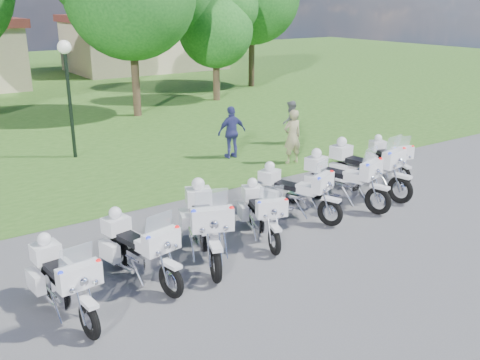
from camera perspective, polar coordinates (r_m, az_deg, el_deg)
ground at (r=12.17m, az=1.69°, el=-6.06°), size 100.00×100.00×0.00m
grass_lawn at (r=36.90m, az=-23.84°, el=9.13°), size 100.00×48.00×0.01m
motorcycle_0 at (r=9.58m, az=-18.33°, el=-10.05°), size 0.88×2.26×1.52m
motorcycle_1 at (r=10.34m, az=-10.79°, el=-7.11°), size 1.05×2.30×1.56m
motorcycle_2 at (r=11.02m, az=-3.74°, el=-4.60°), size 1.45×2.52×1.77m
motorcycle_3 at (r=11.93m, az=2.28°, el=-3.43°), size 1.13×2.09×1.45m
motorcycle_4 at (r=13.10m, az=5.83°, el=-1.21°), size 1.28×2.24×1.58m
motorcycle_5 at (r=14.05m, az=10.77°, el=0.13°), size 1.27×2.45×1.69m
motorcycle_6 at (r=15.03m, az=13.21°, el=1.33°), size 1.15×2.62×1.77m
motorcycle_7 at (r=16.63m, az=15.56°, el=2.27°), size 1.10×2.06×1.43m
lamp_post at (r=18.54m, az=-18.02°, el=11.14°), size 0.44×0.44×3.89m
tree_3 at (r=28.65m, az=-2.71°, el=16.44°), size 4.55×3.88×6.07m
building_east at (r=42.82m, az=-10.10°, el=14.28°), size 11.44×7.28×4.10m
bystander_a at (r=17.43m, az=5.60°, el=4.60°), size 0.68×0.48×1.78m
bystander_b at (r=19.91m, az=5.42°, el=6.11°), size 0.98×0.98×1.60m
bystander_c at (r=17.99m, az=-0.87°, el=5.10°), size 1.06×0.50×1.76m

